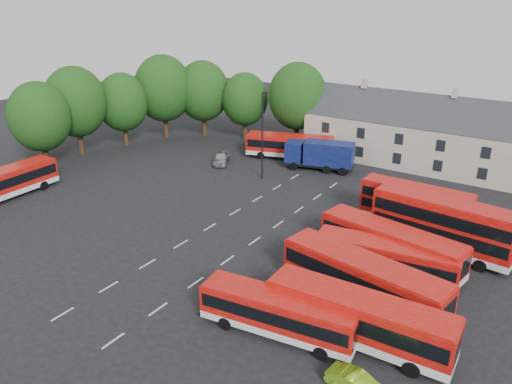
{
  "coord_description": "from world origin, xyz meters",
  "views": [
    {
      "loc": [
        26.48,
        -30.2,
        20.45
      ],
      "look_at": [
        1.81,
        7.04,
        2.2
      ],
      "focal_mm": 35.0,
      "sensor_mm": 36.0,
      "label": 1
    }
  ],
  "objects_px": {
    "lamppost": "(262,134)",
    "silver_car": "(221,158)",
    "bus_dd_south": "(443,223)",
    "bus_west": "(5,182)",
    "box_truck": "(320,154)",
    "bus_row_a": "(278,311)"
  },
  "relations": [
    {
      "from": "bus_west",
      "to": "box_truck",
      "type": "height_order",
      "value": "box_truck"
    },
    {
      "from": "lamppost",
      "to": "bus_west",
      "type": "bearing_deg",
      "value": -134.11
    },
    {
      "from": "box_truck",
      "to": "lamppost",
      "type": "xyz_separation_m",
      "value": [
        -4.17,
        -6.44,
        3.39
      ]
    },
    {
      "from": "bus_row_a",
      "to": "box_truck",
      "type": "height_order",
      "value": "box_truck"
    },
    {
      "from": "bus_west",
      "to": "silver_car",
      "type": "height_order",
      "value": "bus_west"
    },
    {
      "from": "bus_row_a",
      "to": "lamppost",
      "type": "bearing_deg",
      "value": 117.29
    },
    {
      "from": "bus_west",
      "to": "box_truck",
      "type": "xyz_separation_m",
      "value": [
        23.29,
        26.17,
        0.1
      ]
    },
    {
      "from": "lamppost",
      "to": "bus_dd_south",
      "type": "bearing_deg",
      "value": -16.37
    },
    {
      "from": "bus_row_a",
      "to": "box_truck",
      "type": "xyz_separation_m",
      "value": [
        -11.92,
        29.52,
        0.27
      ]
    },
    {
      "from": "bus_dd_south",
      "to": "bus_west",
      "type": "distance_m",
      "value": 42.98
    },
    {
      "from": "bus_dd_south",
      "to": "bus_west",
      "type": "xyz_separation_m",
      "value": [
        -40.85,
        -13.34,
        -0.78
      ]
    },
    {
      "from": "bus_dd_south",
      "to": "box_truck",
      "type": "relative_size",
      "value": 1.37
    },
    {
      "from": "silver_car",
      "to": "bus_dd_south",
      "type": "bearing_deg",
      "value": -44.63
    },
    {
      "from": "bus_row_a",
      "to": "silver_car",
      "type": "xyz_separation_m",
      "value": [
        -23.34,
        24.81,
        -0.98
      ]
    },
    {
      "from": "bus_west",
      "to": "silver_car",
      "type": "relative_size",
      "value": 2.57
    },
    {
      "from": "lamppost",
      "to": "bus_row_a",
      "type": "bearing_deg",
      "value": -55.12
    },
    {
      "from": "silver_car",
      "to": "bus_row_a",
      "type": "bearing_deg",
      "value": -75.74
    },
    {
      "from": "bus_west",
      "to": "silver_car",
      "type": "bearing_deg",
      "value": -30.76
    },
    {
      "from": "bus_west",
      "to": "lamppost",
      "type": "distance_m",
      "value": 27.69
    },
    {
      "from": "lamppost",
      "to": "silver_car",
      "type": "bearing_deg",
      "value": 166.57
    },
    {
      "from": "bus_west",
      "to": "box_truck",
      "type": "bearing_deg",
      "value": -43.48
    },
    {
      "from": "bus_dd_south",
      "to": "lamppost",
      "type": "relative_size",
      "value": 1.15
    }
  ]
}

